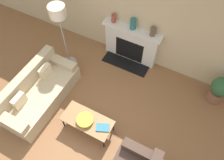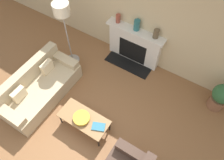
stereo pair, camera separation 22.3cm
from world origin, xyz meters
TOP-DOWN VIEW (x-y plane):
  - ground_plane at (0.00, 0.00)m, footprint 18.00×18.00m
  - wall_back at (0.00, 2.74)m, footprint 18.00×0.06m
  - fireplace at (-0.04, 2.59)m, footprint 1.51×0.59m
  - couch at (-1.35, 0.40)m, footprint 0.88×1.97m
  - coffee_table at (0.04, 0.30)m, footprint 1.08×0.50m
  - bowl at (0.01, 0.27)m, footprint 0.35×0.35m
  - book at (0.40, 0.31)m, footprint 0.31×0.27m
  - floor_lamp at (-1.39, 1.66)m, footprint 0.38×0.38m
  - mantel_vase_left at (-0.55, 2.61)m, footprint 0.11×0.11m
  - mantel_vase_center_left at (-0.04, 2.61)m, footprint 0.15×0.15m
  - mantel_vase_center_right at (0.46, 2.61)m, footprint 0.13×0.13m
  - potted_plant at (2.30, 2.34)m, footprint 0.44×0.44m

SIDE VIEW (x-z plane):
  - ground_plane at x=0.00m, z-range 0.00..0.00m
  - couch at x=-1.35m, z-range -0.10..0.68m
  - coffee_table at x=0.04m, z-range 0.17..0.56m
  - potted_plant at x=2.30m, z-range 0.03..0.77m
  - book at x=0.40m, z-range 0.40..0.42m
  - bowl at x=0.01m, z-range 0.40..0.49m
  - fireplace at x=-0.04m, z-range -0.01..1.01m
  - mantel_vase_left at x=-0.55m, z-range 1.02..1.24m
  - mantel_vase_center_right at x=0.46m, z-range 1.02..1.25m
  - mantel_vase_center_left at x=-0.04m, z-range 1.02..1.30m
  - wall_back at x=0.00m, z-range 0.00..2.90m
  - floor_lamp at x=-1.39m, z-range 0.57..2.37m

